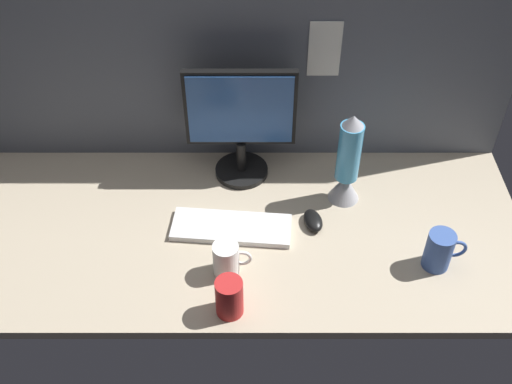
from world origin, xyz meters
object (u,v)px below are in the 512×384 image
object	(u,v)px
mug_ceramic_blue	(438,250)
mug_red_plastic	(228,297)
mouse	(312,221)
lava_lamp	(346,165)
mug_ceramic_white	(226,259)
monitor	(239,121)
keyboard	(230,228)

from	to	relation	value
mug_ceramic_blue	mug_red_plastic	distance (cm)	62.58
mouse	lava_lamp	bearing A→B (deg)	37.51
mouse	mug_ceramic_white	world-z (taller)	mug_ceramic_white
mug_ceramic_white	lava_lamp	world-z (taller)	lava_lamp
monitor	mug_ceramic_white	bearing A→B (deg)	-94.47
mouse	mug_red_plastic	xyz separation A→B (cm)	(-25.14, -32.37, 4.43)
mug_ceramic_blue	monitor	bearing A→B (deg)	144.51
monitor	mouse	size ratio (longest dim) A/B	4.19
monitor	lava_lamp	size ratio (longest dim) A/B	1.21
monitor	mug_red_plastic	world-z (taller)	monitor
monitor	mouse	xyz separation A→B (cm)	(22.87, -25.54, -19.95)
mouse	mug_ceramic_white	distance (cm)	32.43
monitor	lava_lamp	world-z (taller)	monitor
lava_lamp	mug_ceramic_white	bearing A→B (deg)	-139.92
mug_ceramic_blue	lava_lamp	size ratio (longest dim) A/B	0.38
monitor	mug_ceramic_white	xyz separation A→B (cm)	(-3.45, -44.10, -16.11)
mouse	mug_ceramic_blue	xyz separation A→B (cm)	(35.24, -15.90, 4.70)
mouse	mug_ceramic_blue	size ratio (longest dim) A/B	0.75
mug_ceramic_blue	lava_lamp	xyz separation A→B (cm)	(-24.38, 28.62, 7.53)
mug_red_plastic	mug_ceramic_white	size ratio (longest dim) A/B	1.08
keyboard	lava_lamp	world-z (taller)	lava_lamp
keyboard	mug_ceramic_blue	distance (cm)	62.66
mug_ceramic_white	mouse	bearing A→B (deg)	35.19
mug_ceramic_white	lava_lamp	distance (cm)	49.30
mug_ceramic_blue	mug_ceramic_white	size ratio (longest dim) A/B	1.12
mouse	mug_red_plastic	bearing A→B (deg)	-139.86
mug_ceramic_white	lava_lamp	xyz separation A→B (cm)	(37.17, 31.28, 8.38)
mug_ceramic_white	lava_lamp	bearing A→B (deg)	40.08
mug_ceramic_blue	mug_red_plastic	bearing A→B (deg)	-164.75
lava_lamp	monitor	bearing A→B (deg)	159.19
keyboard	mug_ceramic_blue	bearing A→B (deg)	-7.83
mug_ceramic_blue	mug_red_plastic	world-z (taller)	mug_ceramic_blue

